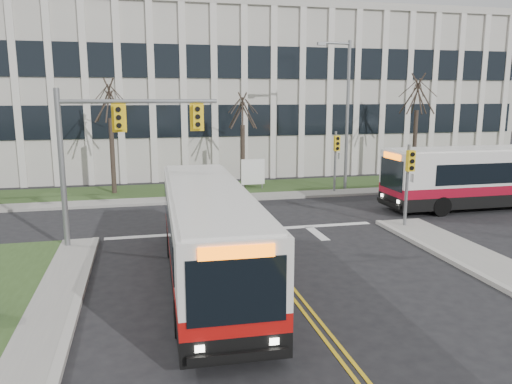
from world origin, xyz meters
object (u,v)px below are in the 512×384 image
object	(u,v)px
directory_sign	(253,172)
bus_cross	(493,178)
bus_main	(208,237)
streetlight	(345,108)

from	to	relation	value
directory_sign	bus_cross	size ratio (longest dim) A/B	0.17
directory_sign	bus_cross	world-z (taller)	bus_cross
bus_main	bus_cross	world-z (taller)	bus_cross
directory_sign	streetlight	bearing A→B (deg)	-13.23
streetlight	directory_sign	size ratio (longest dim) A/B	4.60
directory_sign	bus_cross	bearing A→B (deg)	-33.86
directory_sign	bus_main	bearing A→B (deg)	-107.80
streetlight	bus_main	bearing A→B (deg)	-126.90
bus_main	bus_cross	distance (m)	17.90
streetlight	bus_cross	xyz separation A→B (m)	(5.87, -6.35, -3.61)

